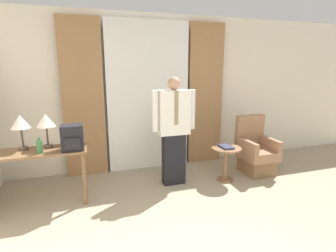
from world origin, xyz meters
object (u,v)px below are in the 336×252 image
at_px(desk, 36,160).
at_px(table_lamp_right, 46,122).
at_px(table_lamp_left, 20,123).
at_px(book, 226,147).
at_px(armchair, 255,153).
at_px(side_table, 226,158).
at_px(person, 174,128).
at_px(bottle_near_edge, 40,147).
at_px(backpack, 72,138).

relative_size(desk, table_lamp_right, 2.77).
relative_size(table_lamp_left, book, 1.88).
bearing_deg(armchair, desk, -178.69).
bearing_deg(book, side_table, 31.31).
height_order(table_lamp_left, side_table, table_lamp_left).
height_order(desk, person, person).
bearing_deg(bottle_near_edge, table_lamp_right, 72.72).
bearing_deg(bottle_near_edge, person, 6.41).
distance_m(table_lamp_left, armchair, 3.65).
bearing_deg(armchair, table_lamp_left, 179.65).
xyz_separation_m(desk, bottle_near_edge, (0.08, -0.12, 0.21)).
xyz_separation_m(backpack, armchair, (2.95, 0.18, -0.57)).
bearing_deg(backpack, table_lamp_left, 162.23).
height_order(person, side_table, person).
relative_size(bottle_near_edge, backpack, 0.63).
distance_m(bottle_near_edge, side_table, 2.71).
relative_size(table_lamp_left, armchair, 0.47).
bearing_deg(book, table_lamp_right, 175.97).
bearing_deg(bottle_near_edge, desk, 122.96).
xyz_separation_m(bottle_near_edge, armchair, (3.35, 0.20, -0.49)).
height_order(person, armchair, person).
height_order(bottle_near_edge, person, person).
relative_size(table_lamp_left, backpack, 1.38).
height_order(armchair, book, armchair).
bearing_deg(desk, armchair, 1.31).
relative_size(table_lamp_right, armchair, 0.47).
bearing_deg(table_lamp_left, book, -3.62).
xyz_separation_m(bottle_near_edge, backpack, (0.39, 0.02, 0.08)).
distance_m(desk, backpack, 0.56).
xyz_separation_m(table_lamp_right, book, (2.60, -0.18, -0.53)).
xyz_separation_m(person, side_table, (0.83, -0.16, -0.52)).
bearing_deg(book, table_lamp_left, 176.38).
distance_m(desk, bottle_near_edge, 0.25).
bearing_deg(table_lamp_left, side_table, -3.49).
distance_m(desk, table_lamp_left, 0.51).
relative_size(desk, bottle_near_edge, 6.12).
height_order(table_lamp_left, bottle_near_edge, table_lamp_left).
height_order(table_lamp_right, person, person).
relative_size(backpack, book, 1.36).
height_order(table_lamp_right, backpack, table_lamp_right).
height_order(desk, backpack, backpack).
xyz_separation_m(table_lamp_right, armchair, (3.28, -0.02, -0.76)).
distance_m(table_lamp_left, backpack, 0.68).
bearing_deg(side_table, bottle_near_edge, -179.01).
bearing_deg(desk, bottle_near_edge, -57.04).
bearing_deg(table_lamp_left, backpack, -17.77).
height_order(backpack, side_table, backpack).
xyz_separation_m(backpack, person, (1.45, 0.18, -0.01)).
bearing_deg(table_lamp_left, desk, -33.82).
relative_size(backpack, side_table, 0.60).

